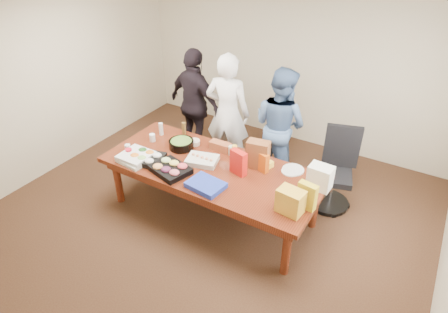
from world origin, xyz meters
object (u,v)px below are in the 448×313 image
Objects in this scene: office_chair at (334,172)px; conference_table at (212,190)px; person_center at (228,114)px; salad_bowl at (181,144)px; sheet_cake at (202,160)px; person_right at (280,125)px.

conference_table is at bearing -159.53° from office_chair.
person_center is 0.94m from salad_bowl.
office_chair is at bearing 164.21° from person_center.
salad_bowl is (-0.60, 0.18, 0.43)m from conference_table.
salad_bowl is (-1.90, -0.79, 0.26)m from office_chair.
office_chair reaches higher than conference_table.
salad_bowl is at bearing 144.90° from sheet_cake.
person_right is (-0.94, 0.30, 0.32)m from office_chair.
conference_table is 1.62× the size of person_right.
person_center reaches higher than person_right.
person_right is (0.77, 0.17, -0.06)m from person_center.
office_chair is at bearing 36.87° from conference_table.
conference_table is at bearing -16.81° from salad_bowl.
office_chair is 0.59× the size of person_center.
person_center is 1.07× the size of person_right.
person_right is at bearing 74.32° from conference_table.
sheet_cake is at bearing -19.74° from salad_bowl.
person_right is 4.44× the size of sheet_cake.
conference_table is at bearing 89.25° from person_right.
person_center is at bearing 159.39° from office_chair.
sheet_cake is 0.47m from salad_bowl.
office_chair is 1.03m from person_right.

